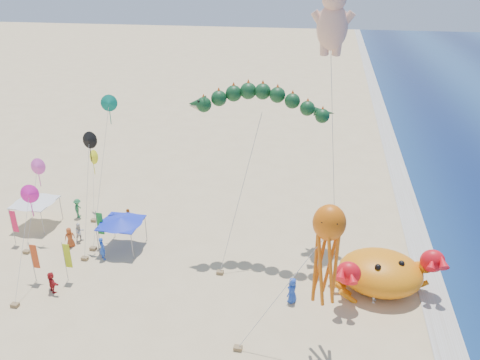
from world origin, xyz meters
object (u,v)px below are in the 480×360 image
(crab_inflatable, at_px, (381,272))
(canopy_blue, at_px, (121,220))
(octopus_kite, at_px, (327,247))
(cherub_kite, at_px, (333,19))
(dragon_kite, at_px, (260,106))
(canopy_white, at_px, (34,200))

(crab_inflatable, xyz_separation_m, canopy_blue, (-19.74, 1.75, 0.95))
(crab_inflatable, height_order, octopus_kite, octopus_kite)
(cherub_kite, relative_size, octopus_kite, 2.11)
(dragon_kite, height_order, cherub_kite, cherub_kite)
(canopy_white, bearing_deg, canopy_blue, -12.43)
(octopus_kite, xyz_separation_m, canopy_blue, (-15.84, 7.75, -4.32))
(dragon_kite, height_order, octopus_kite, dragon_kite)
(canopy_blue, xyz_separation_m, canopy_white, (-8.78, 1.94, 0.00))
(dragon_kite, xyz_separation_m, cherub_kite, (4.53, 4.19, 5.51))
(dragon_kite, xyz_separation_m, canopy_blue, (-10.61, -1.97, -9.26))
(octopus_kite, relative_size, canopy_white, 2.71)
(canopy_white, bearing_deg, dragon_kite, 0.09)
(octopus_kite, bearing_deg, crab_inflatable, 57.00)
(crab_inflatable, bearing_deg, canopy_blue, 174.94)
(cherub_kite, distance_m, canopy_blue, 22.03)
(cherub_kite, xyz_separation_m, octopus_kite, (0.70, -13.91, -10.45))
(crab_inflatable, relative_size, canopy_blue, 2.30)
(dragon_kite, distance_m, cherub_kite, 8.28)
(canopy_white, bearing_deg, octopus_kite, -21.47)
(cherub_kite, bearing_deg, canopy_blue, -157.86)
(crab_inflatable, distance_m, cherub_kite, 18.19)
(crab_inflatable, bearing_deg, octopus_kite, -123.00)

